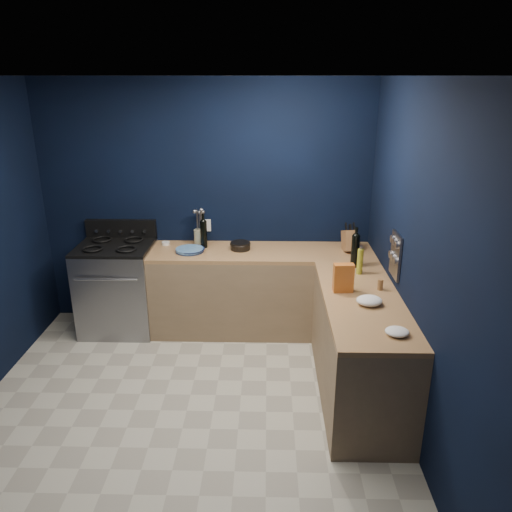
{
  "coord_description": "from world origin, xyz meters",
  "views": [
    {
      "loc": [
        0.65,
        -3.38,
        2.6
      ],
      "look_at": [
        0.55,
        1.0,
        1.0
      ],
      "focal_mm": 34.71,
      "sensor_mm": 36.0,
      "label": 1
    }
  ],
  "objects_px": {
    "crouton_bag": "(343,278)",
    "knife_block": "(349,241)",
    "plate_stack": "(190,250)",
    "utensil_crock": "(200,237)",
    "gas_range": "(118,289)"
  },
  "relations": [
    {
      "from": "gas_range",
      "to": "plate_stack",
      "type": "distance_m",
      "value": 0.91
    },
    {
      "from": "knife_block",
      "to": "plate_stack",
      "type": "bearing_deg",
      "value": 175.59
    },
    {
      "from": "plate_stack",
      "to": "utensil_crock",
      "type": "bearing_deg",
      "value": 72.08
    },
    {
      "from": "utensil_crock",
      "to": "gas_range",
      "type": "bearing_deg",
      "value": -166.37
    },
    {
      "from": "utensil_crock",
      "to": "crouton_bag",
      "type": "relative_size",
      "value": 0.67
    },
    {
      "from": "plate_stack",
      "to": "gas_range",
      "type": "bearing_deg",
      "value": 177.54
    },
    {
      "from": "utensil_crock",
      "to": "crouton_bag",
      "type": "xyz_separation_m",
      "value": [
        1.35,
        -1.2,
        0.04
      ]
    },
    {
      "from": "knife_block",
      "to": "crouton_bag",
      "type": "bearing_deg",
      "value": -108.44
    },
    {
      "from": "crouton_bag",
      "to": "knife_block",
      "type": "bearing_deg",
      "value": 74.73
    },
    {
      "from": "gas_range",
      "to": "plate_stack",
      "type": "relative_size",
      "value": 3.22
    },
    {
      "from": "utensil_crock",
      "to": "knife_block",
      "type": "distance_m",
      "value": 1.57
    },
    {
      "from": "plate_stack",
      "to": "crouton_bag",
      "type": "bearing_deg",
      "value": -33.84
    },
    {
      "from": "utensil_crock",
      "to": "knife_block",
      "type": "relative_size",
      "value": 0.76
    },
    {
      "from": "knife_block",
      "to": "crouton_bag",
      "type": "height_order",
      "value": "crouton_bag"
    },
    {
      "from": "gas_range",
      "to": "knife_block",
      "type": "height_order",
      "value": "knife_block"
    }
  ]
}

